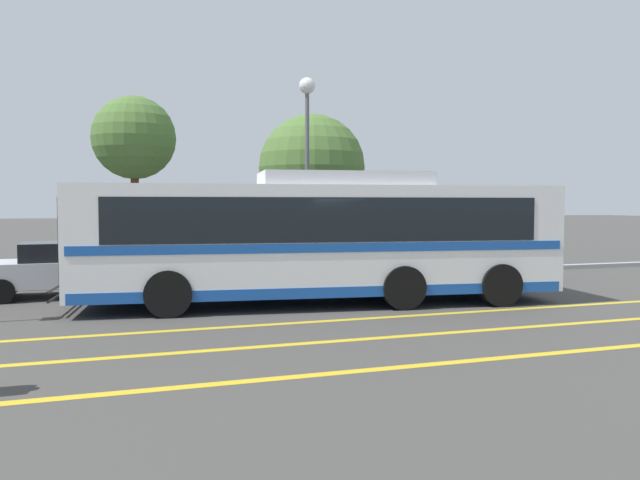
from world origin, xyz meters
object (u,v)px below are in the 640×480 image
(parked_car_1, at_px, (67,268))
(parked_car_3, at_px, (472,258))
(tree_0, at_px, (134,139))
(parked_car_2, at_px, (284,261))
(street_lamp, at_px, (307,128))
(transit_bus, at_px, (321,237))
(tree_2, at_px, (312,168))

(parked_car_1, bearing_deg, parked_car_3, 87.08)
(tree_0, bearing_deg, parked_car_2, -52.10)
(parked_car_1, xyz_separation_m, street_lamp, (7.39, 2.62, 4.20))
(transit_bus, bearing_deg, tree_2, -9.02)
(parked_car_3, xyz_separation_m, tree_0, (-10.10, 5.57, 4.01))
(parked_car_3, relative_size, tree_0, 0.75)
(parked_car_2, relative_size, parked_car_3, 0.95)
(parked_car_1, distance_m, street_lamp, 8.89)
(parked_car_1, distance_m, tree_0, 7.00)
(street_lamp, bearing_deg, tree_0, 152.70)
(transit_bus, xyz_separation_m, street_lamp, (1.53, 5.93, 3.31))
(parked_car_3, xyz_separation_m, tree_2, (-3.62, 5.40, 3.11))
(transit_bus, xyz_separation_m, tree_2, (2.55, 8.57, 2.17))
(parked_car_2, bearing_deg, tree_0, 34.66)
(parked_car_1, xyz_separation_m, tree_0, (1.94, 5.43, 3.96))
(parked_car_3, bearing_deg, parked_car_2, 84.13)
(parked_car_3, height_order, tree_0, tree_0)
(street_lamp, bearing_deg, parked_car_1, -160.46)
(street_lamp, relative_size, tree_2, 1.14)
(parked_car_2, bearing_deg, parked_car_3, -97.44)
(parked_car_1, bearing_deg, parked_car_2, 90.73)
(parked_car_3, relative_size, street_lamp, 0.70)
(parked_car_2, bearing_deg, tree_2, -29.86)
(tree_2, bearing_deg, parked_car_3, -56.13)
(parked_car_2, distance_m, tree_0, 7.60)
(parked_car_1, distance_m, tree_2, 10.38)
(parked_car_2, height_order, tree_0, tree_0)
(parked_car_3, bearing_deg, parked_car_1, 87.67)
(parked_car_2, height_order, parked_car_3, parked_car_2)
(parked_car_2, distance_m, street_lamp, 5.01)
(transit_bus, bearing_deg, street_lamp, -6.91)
(parked_car_1, height_order, tree_2, tree_2)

